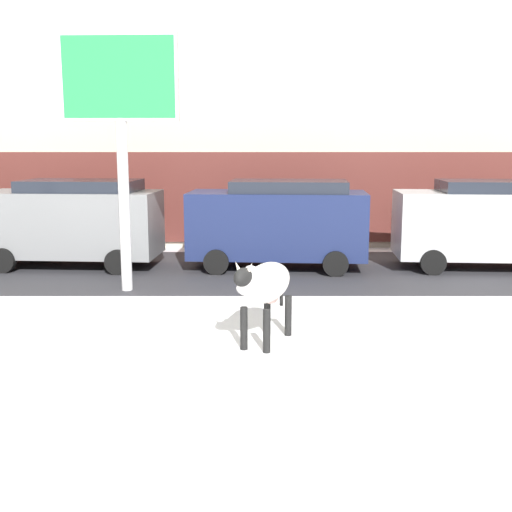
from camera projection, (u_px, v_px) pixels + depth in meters
ground_plane at (243, 367)px, 9.29m from camera, size 120.00×120.00×0.00m
road_strip at (249, 270)px, 16.35m from camera, size 60.00×5.60×0.01m
building_facade at (251, 49)px, 21.72m from camera, size 44.00×6.10×13.00m
cow_holstein at (265, 284)px, 10.25m from camera, size 1.13×1.90×1.54m
billboard at (120, 94)px, 13.40m from camera, size 2.53×0.31×5.56m
car_grey_van at (73, 221)px, 16.67m from camera, size 4.73×2.38×2.32m
car_navy_van at (279, 222)px, 16.46m from camera, size 4.73×2.38×2.32m
car_silver_van at (487, 222)px, 16.41m from camera, size 4.73×2.38×2.32m
pedestrian_near_billboard at (403, 222)px, 19.34m from camera, size 0.36×0.24×1.73m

